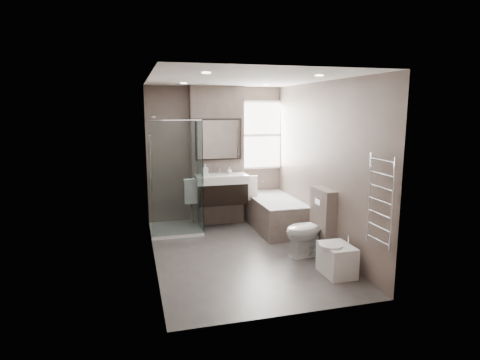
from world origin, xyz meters
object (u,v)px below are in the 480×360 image
object	(u,v)px
bathtub	(274,212)
bidet	(337,259)
vanity	(221,189)
toilet	(309,230)

from	to	relation	value
bathtub	bidet	bearing A→B (deg)	-87.64
vanity	bidet	size ratio (longest dim) A/B	1.79
vanity	bidet	bearing A→B (deg)	-67.83
bathtub	bidet	size ratio (longest dim) A/B	3.02
toilet	bidet	xyz separation A→B (m)	(0.04, -0.77, -0.17)
bathtub	toilet	bearing A→B (deg)	-88.15
toilet	bidet	distance (m)	0.79
bidet	toilet	bearing A→B (deg)	93.28
vanity	toilet	bearing A→B (deg)	-60.58
bathtub	toilet	size ratio (longest dim) A/B	2.06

